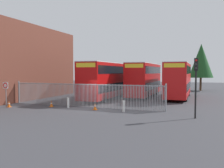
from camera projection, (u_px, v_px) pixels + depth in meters
ground_plane at (123, 98)px, 29.38m from camera, size 100.00×100.00×0.00m
palisade_fence at (83, 94)px, 22.32m from camera, size 15.51×0.14×2.35m
double_decker_bus_near_gate at (106, 79)px, 28.52m from camera, size 2.54×10.81×4.42m
double_decker_bus_behind_fence_left at (178, 79)px, 29.70m from camera, size 2.54×10.81×4.42m
double_decker_bus_behind_fence_right at (145, 78)px, 31.50m from camera, size 2.54×10.81×4.42m
bollard_near_left at (68, 103)px, 21.70m from camera, size 0.20×0.20×0.95m
bollard_center_front at (124, 106)px, 19.49m from camera, size 0.20×0.20×0.95m
traffic_cone_by_gate at (51, 104)px, 22.36m from camera, size 0.34×0.34×0.59m
traffic_cone_mid_forecourt at (95, 107)px, 20.56m from camera, size 0.34×0.34×0.59m
traffic_cone_near_kerb at (9, 104)px, 22.16m from camera, size 0.34×0.34×0.59m
speed_limit_sign_post at (6, 88)px, 22.04m from camera, size 0.60×0.14×2.40m
traffic_light_kerbside at (196, 77)px, 16.67m from camera, size 0.28×0.33×4.30m
tree_tall_back at (201, 61)px, 41.09m from camera, size 4.12×4.12×8.19m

